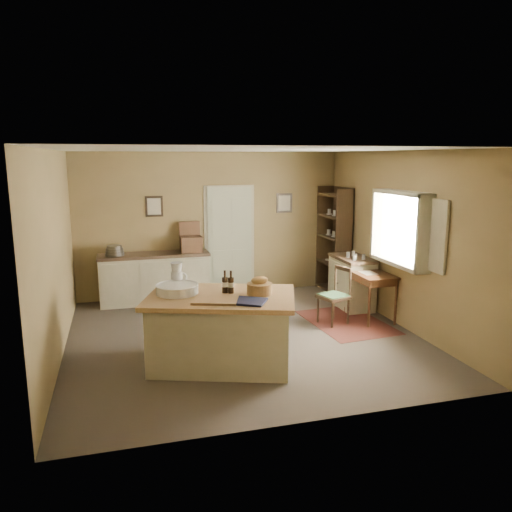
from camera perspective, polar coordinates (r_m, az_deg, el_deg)
The scene contains 16 objects.
ground at distance 7.44m, azimuth -1.41°, elevation -9.23°, with size 5.00×5.00×0.00m, color brown.
wall_back at distance 9.49m, azimuth -5.16°, elevation 3.62°, with size 5.00×0.10×2.70m, color #927A4E.
wall_front at distance 4.75m, azimuth 5.94°, elevation -4.08°, with size 5.00×0.10×2.70m, color #927A4E.
wall_left at distance 6.92m, azimuth -21.97°, elevation 0.00°, with size 0.10×5.00×2.70m, color #927A4E.
wall_right at distance 8.05m, azimuth 16.07°, elevation 1.86°, with size 0.10×5.00×2.70m, color #927A4E.
ceiling at distance 6.97m, azimuth -1.52°, elevation 12.05°, with size 5.00×5.00×0.00m, color silver.
door at distance 9.58m, azimuth -3.03°, elevation 1.93°, with size 0.97×0.06×2.11m, color #B1B799.
framed_prints at distance 9.47m, azimuth -3.98°, elevation 5.87°, with size 2.82×0.02×0.38m.
window at distance 7.81m, azimuth 16.43°, elevation 3.05°, with size 0.25×1.99×1.12m.
work_island at distance 6.38m, azimuth -4.06°, elevation -8.17°, with size 2.11×1.71×1.20m.
sideboard at distance 9.22m, azimuth -11.44°, elevation -2.27°, with size 1.97×0.56×1.18m.
rug at distance 8.19m, azimuth 10.30°, elevation -7.44°, with size 1.10×1.60×0.01m, color #54221C.
writing_desk at distance 8.28m, azimuth 12.99°, elevation -2.55°, with size 0.54×0.89×0.82m.
desk_chair at distance 7.96m, azimuth 8.84°, elevation -4.63°, with size 0.41×0.41×0.88m, color black, non-canonical shape.
right_cabinet at distance 8.90m, azimuth 10.90°, elevation -2.90°, with size 0.53×0.94×0.99m.
shelving_unit at distance 9.78m, azimuth 9.12°, elevation 1.79°, with size 0.35×0.92×2.04m.
Camera 1 is at (-1.70, -6.76, 2.60)m, focal length 35.00 mm.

